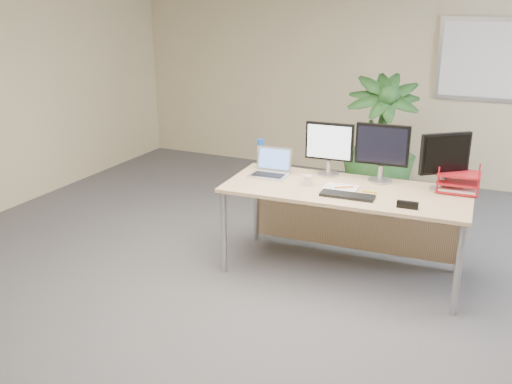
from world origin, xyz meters
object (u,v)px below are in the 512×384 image
at_px(monitor_left, 329,146).
at_px(laptop, 271,168).
at_px(floor_plant, 379,148).
at_px(monitor_right, 382,149).
at_px(desk, 348,203).

distance_m(monitor_left, laptop, 0.54).
xyz_separation_m(floor_plant, monitor_right, (0.28, -1.15, 0.29)).
bearing_deg(floor_plant, laptop, -115.28).
relative_size(monitor_right, laptop, 1.48).
bearing_deg(desk, floor_plant, 92.71).
bearing_deg(floor_plant, monitor_left, -98.63).
bearing_deg(floor_plant, desk, -87.29).
height_order(desk, monitor_left, monitor_left).
relative_size(floor_plant, laptop, 4.51).
distance_m(desk, laptop, 0.73).
xyz_separation_m(desk, monitor_left, (-0.24, 0.18, 0.43)).
xyz_separation_m(floor_plant, monitor_left, (-0.18, -1.15, 0.27)).
bearing_deg(monitor_right, monitor_left, -179.47).
bearing_deg(laptop, floor_plant, 64.72).
height_order(floor_plant, monitor_right, floor_plant).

